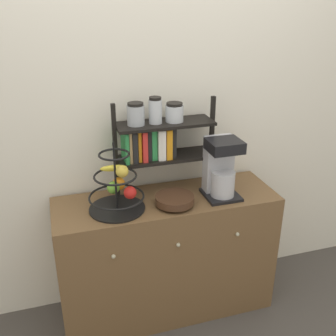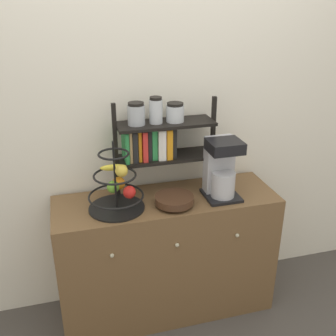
# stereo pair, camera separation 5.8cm
# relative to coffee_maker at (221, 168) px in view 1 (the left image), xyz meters

# --- Properties ---
(ground_plane) EXTENTS (12.00, 12.00, 0.00)m
(ground_plane) POSITION_rel_coffee_maker_xyz_m (-0.32, -0.18, -1.00)
(ground_plane) COLOR #47423D
(wall_back) EXTENTS (7.00, 0.05, 2.60)m
(wall_back) POSITION_rel_coffee_maker_xyz_m (-0.32, 0.31, 0.30)
(wall_back) COLOR silver
(wall_back) RESTS_ON ground_plane
(sideboard) EXTENTS (1.35, 0.46, 0.82)m
(sideboard) POSITION_rel_coffee_maker_xyz_m (-0.32, 0.05, -0.59)
(sideboard) COLOR brown
(sideboard) RESTS_ON ground_plane
(coffee_maker) EXTENTS (0.20, 0.22, 0.36)m
(coffee_maker) POSITION_rel_coffee_maker_xyz_m (0.00, 0.00, 0.00)
(coffee_maker) COLOR black
(coffee_maker) RESTS_ON sideboard
(fruit_stand) EXTENTS (0.32, 0.32, 0.41)m
(fruit_stand) POSITION_rel_coffee_maker_xyz_m (-0.62, 0.01, -0.05)
(fruit_stand) COLOR black
(fruit_stand) RESTS_ON sideboard
(wooden_bowl) EXTENTS (0.23, 0.23, 0.06)m
(wooden_bowl) POSITION_rel_coffee_maker_xyz_m (-0.30, -0.04, -0.14)
(wooden_bowl) COLOR #422819
(wooden_bowl) RESTS_ON sideboard
(shelf_hutch) EXTENTS (0.63, 0.20, 0.59)m
(shelf_hutch) POSITION_rel_coffee_maker_xyz_m (-0.35, 0.17, 0.18)
(shelf_hutch) COLOR black
(shelf_hutch) RESTS_ON sideboard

